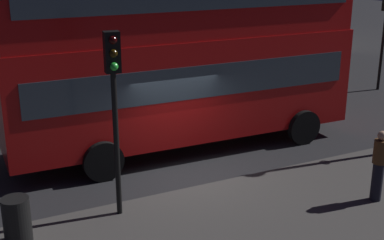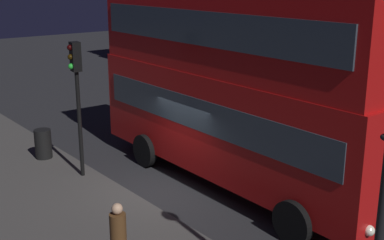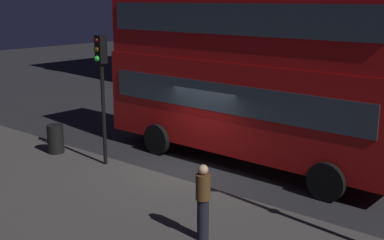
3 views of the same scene
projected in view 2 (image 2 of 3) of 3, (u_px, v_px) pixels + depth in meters
ground_plane at (164, 192)px, 14.73m from camera, size 80.00×80.00×0.00m
double_decker_bus at (234, 79)px, 14.40m from camera, size 10.47×2.88×5.74m
traffic_light_near_kerb at (76, 82)px, 14.81m from camera, size 0.35×0.38×4.08m
litter_bin at (43, 144)px, 16.99m from camera, size 0.55×0.55×0.98m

